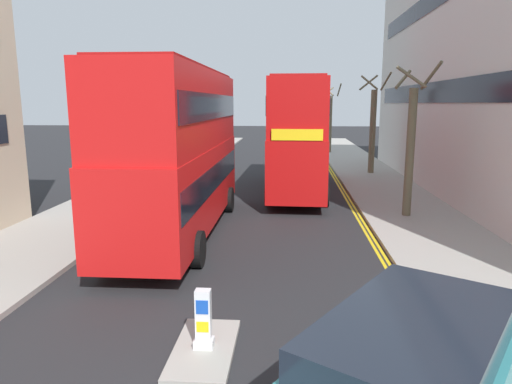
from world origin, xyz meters
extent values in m
cube|color=#9E9991|center=(6.50, 16.00, 0.07)|extent=(4.00, 80.00, 0.14)
cube|color=#9E9991|center=(-6.50, 16.00, 0.07)|extent=(4.00, 80.00, 0.14)
cube|color=yellow|center=(4.40, 14.00, 0.00)|extent=(0.10, 56.00, 0.01)
cube|color=yellow|center=(4.24, 14.00, 0.00)|extent=(0.10, 56.00, 0.01)
cube|color=#9E9991|center=(0.00, 4.73, 0.05)|extent=(1.10, 2.20, 0.10)
cube|color=silver|center=(0.00, 4.73, 0.18)|extent=(0.36, 0.28, 0.16)
cube|color=white|center=(0.00, 4.73, 0.73)|extent=(0.28, 0.20, 0.95)
cube|color=blue|center=(0.00, 4.63, 0.92)|extent=(0.22, 0.01, 0.26)
cube|color=yellow|center=(0.00, 4.63, 0.54)|extent=(0.22, 0.01, 0.20)
cube|color=red|center=(-2.23, 12.50, 1.74)|extent=(2.51, 10.80, 2.60)
cube|color=red|center=(-2.23, 12.50, 4.29)|extent=(2.46, 10.59, 2.50)
cube|color=black|center=(-2.23, 12.50, 2.04)|extent=(2.54, 10.37, 0.84)
cube|color=black|center=(-2.23, 12.50, 4.39)|extent=(2.53, 10.15, 0.80)
cube|color=yellow|center=(-2.23, 17.88, 3.29)|extent=(2.00, 0.06, 0.44)
cube|color=maroon|center=(-2.23, 12.50, 5.59)|extent=(2.26, 9.72, 0.10)
cylinder|color=black|center=(-3.48, 15.85, 0.52)|extent=(0.30, 1.04, 1.04)
cylinder|color=black|center=(-0.98, 15.85, 0.52)|extent=(0.30, 1.04, 1.04)
cylinder|color=black|center=(-3.49, 9.15, 0.52)|extent=(0.30, 1.04, 1.04)
cylinder|color=black|center=(-0.99, 9.15, 0.52)|extent=(0.30, 1.04, 1.04)
cube|color=#B20F0F|center=(1.97, 20.49, 1.74)|extent=(2.84, 10.87, 2.60)
cube|color=#B20F0F|center=(1.97, 20.49, 4.29)|extent=(2.78, 10.66, 2.50)
cube|color=black|center=(1.97, 20.49, 2.04)|extent=(2.86, 10.44, 0.84)
cube|color=black|center=(1.97, 20.49, 4.39)|extent=(2.84, 10.23, 0.80)
cube|color=yellow|center=(1.80, 15.11, 3.29)|extent=(2.00, 0.12, 0.44)
cube|color=maroon|center=(1.97, 20.49, 5.59)|extent=(2.55, 9.79, 0.10)
cylinder|color=black|center=(3.12, 17.10, 0.52)|extent=(0.33, 1.05, 1.04)
cylinder|color=black|center=(0.62, 17.18, 0.52)|extent=(0.33, 1.05, 1.04)
cylinder|color=black|center=(3.33, 23.79, 0.52)|extent=(0.33, 1.05, 1.04)
cylinder|color=black|center=(0.83, 23.87, 0.52)|extent=(0.33, 1.05, 1.04)
cube|color=black|center=(2.99, 2.04, 1.74)|extent=(3.09, 3.50, 0.76)
cylinder|color=black|center=(2.93, 3.63, 0.34)|extent=(0.55, 0.69, 0.68)
cylinder|color=#6B6047|center=(5.11, 39.19, 2.64)|extent=(0.31, 0.31, 5.01)
cylinder|color=#6B6047|center=(5.83, 39.25, 5.65)|extent=(0.25, 1.50, 1.09)
cylinder|color=#6B6047|center=(4.89, 39.66, 5.51)|extent=(1.05, 0.58, 0.82)
cylinder|color=#6B6047|center=(4.65, 38.60, 5.67)|extent=(1.29, 1.05, 1.13)
cylinder|color=#6B6047|center=(6.69, 26.62, 2.73)|extent=(0.38, 0.38, 5.18)
cylinder|color=#6B6047|center=(7.39, 26.76, 5.81)|extent=(0.42, 1.46, 1.08)
cylinder|color=#6B6047|center=(6.41, 27.20, 5.77)|extent=(1.26, 0.68, 0.99)
cylinder|color=#6B6047|center=(6.29, 26.19, 5.73)|extent=(0.97, 0.92, 0.91)
cylinder|color=#6B6047|center=(6.17, 15.22, 2.60)|extent=(0.33, 0.33, 4.92)
cylinder|color=#6B6047|center=(6.81, 15.38, 5.52)|extent=(0.45, 1.36, 1.01)
cylinder|color=#6B6047|center=(5.82, 15.55, 5.39)|extent=(0.78, 0.82, 0.76)
cylinder|color=#6B6047|center=(5.92, 14.73, 5.44)|extent=(1.08, 0.63, 0.85)
cube|color=black|center=(8.48, 20.06, 5.02)|extent=(0.04, 24.64, 1.00)
camera|label=1|loc=(1.52, -2.96, 4.50)|focal=32.39mm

